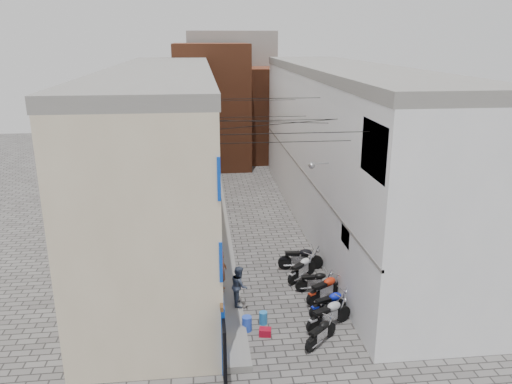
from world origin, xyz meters
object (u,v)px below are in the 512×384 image
object	(u,v)px
motorcycle_d	(326,287)
motorcycle_g	(301,257)
motorcycle_e	(316,280)
water_jug_far	(263,318)
motorcycle_f	(302,267)
person_b	(239,285)
motorcycle_b	(329,313)
person_a	(222,271)
water_jug_near	(247,324)
red_crate	(265,332)
motorcycle_a	(321,331)
motorcycle_c	(331,302)

from	to	relation	value
motorcycle_d	motorcycle_g	distance (m)	3.03
motorcycle_e	water_jug_far	world-z (taller)	motorcycle_e
motorcycle_f	water_jug_far	distance (m)	4.12
motorcycle_f	water_jug_far	world-z (taller)	motorcycle_f
person_b	motorcycle_b	bearing A→B (deg)	-117.40
person_a	water_jug_near	size ratio (longest dim) A/B	3.11
motorcycle_b	red_crate	xyz separation A→B (m)	(-2.45, -0.27, -0.47)
motorcycle_a	motorcycle_b	bearing A→B (deg)	109.76
water_jug_far	water_jug_near	bearing A→B (deg)	-149.43
motorcycle_a	water_jug_near	size ratio (longest dim) A/B	3.05
motorcycle_d	person_a	size ratio (longest dim) A/B	1.14
water_jug_near	water_jug_far	distance (m)	0.77
motorcycle_a	motorcycle_e	bearing A→B (deg)	128.13
red_crate	person_a	bearing A→B (deg)	114.47
motorcycle_a	red_crate	world-z (taller)	motorcycle_a
motorcycle_b	motorcycle_g	xyz separation A→B (m)	(-0.09, 4.98, 0.01)
red_crate	motorcycle_g	bearing A→B (deg)	65.79
motorcycle_b	red_crate	bearing A→B (deg)	-110.68
motorcycle_a	motorcycle_c	xyz separation A→B (m)	(0.83, 1.86, 0.05)
motorcycle_g	water_jug_near	size ratio (longest dim) A/B	3.72
red_crate	motorcycle_b	bearing A→B (deg)	6.39
person_a	motorcycle_g	bearing A→B (deg)	-51.49
motorcycle_b	red_crate	distance (m)	2.51
motorcycle_c	water_jug_near	xyz separation A→B (m)	(-3.37, -0.73, -0.27)
person_b	water_jug_near	size ratio (longest dim) A/B	2.86
motorcycle_a	person_b	world-z (taller)	person_b
water_jug_near	motorcycle_b	bearing A→B (deg)	-2.24
motorcycle_a	water_jug_far	distance (m)	2.43
motorcycle_d	motorcycle_f	distance (m)	2.07
motorcycle_d	motorcycle_f	xyz separation A→B (m)	(-0.58, 1.99, -0.01)
motorcycle_c	water_jug_near	size ratio (longest dim) A/B	3.36
motorcycle_a	water_jug_far	world-z (taller)	motorcycle_a
motorcycle_f	red_crate	distance (m)	4.82
motorcycle_e	person_b	size ratio (longest dim) A/B	1.08
motorcycle_c	motorcycle_e	xyz separation A→B (m)	(-0.15, 1.96, -0.05)
person_b	water_jug_far	distance (m)	1.62
motorcycle_c	red_crate	bearing A→B (deg)	-88.01
motorcycle_a	motorcycle_g	size ratio (longest dim) A/B	0.82
motorcycle_f	motorcycle_g	world-z (taller)	motorcycle_g
motorcycle_b	motorcycle_d	bearing A→B (deg)	142.47
motorcycle_b	motorcycle_f	size ratio (longest dim) A/B	1.05
motorcycle_f	water_jug_near	bearing A→B (deg)	-79.50
person_a	motorcycle_b	bearing A→B (deg)	-117.00
motorcycle_f	motorcycle_g	size ratio (longest dim) A/B	0.93
motorcycle_c	motorcycle_d	bearing A→B (deg)	155.51
person_a	water_jug_far	distance (m)	2.92
motorcycle_a	water_jug_far	xyz separation A→B (m)	(-1.88, 1.52, -0.26)
motorcycle_d	motorcycle_e	world-z (taller)	motorcycle_d
motorcycle_c	water_jug_near	distance (m)	3.46
motorcycle_b	water_jug_far	bearing A→B (deg)	-128.96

